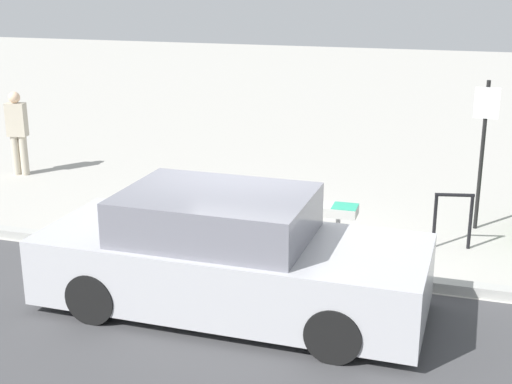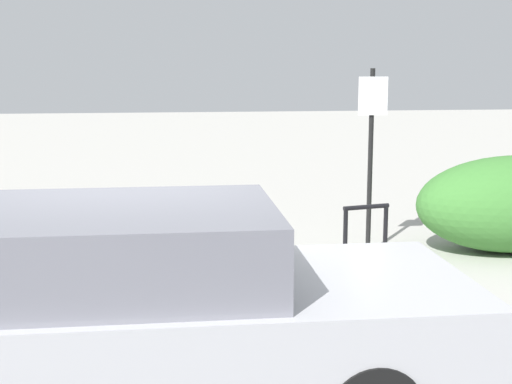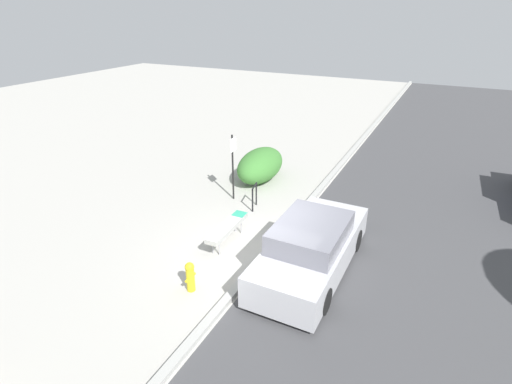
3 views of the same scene
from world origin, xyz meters
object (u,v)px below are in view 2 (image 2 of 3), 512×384
at_px(bike_rack, 366,233).
at_px(parked_car_near, 137,318).
at_px(sign_post, 371,144).
at_px(bench, 162,248).

height_order(bike_rack, parked_car_near, parked_car_near).
relative_size(bike_rack, sign_post, 0.36).
distance_m(sign_post, parked_car_near, 4.70).
xyz_separation_m(bike_rack, sign_post, (0.32, 0.96, 0.88)).
bearing_deg(bench, sign_post, 24.89).
height_order(sign_post, parked_car_near, sign_post).
bearing_deg(parked_car_near, bike_rack, 49.78).
distance_m(bike_rack, sign_post, 1.35).
distance_m(bike_rack, parked_car_near, 3.69).
bearing_deg(bike_rack, sign_post, 71.51).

